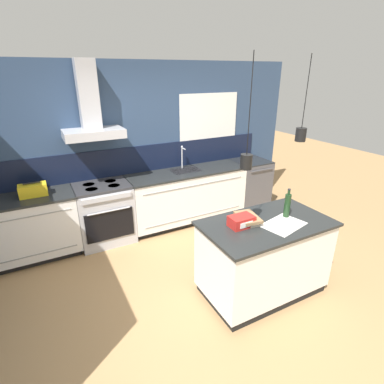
% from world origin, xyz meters
% --- Properties ---
extents(ground_plane, '(16.00, 16.00, 0.00)m').
position_xyz_m(ground_plane, '(0.00, 0.00, 0.00)').
color(ground_plane, '#A87F51').
rests_on(ground_plane, ground).
extents(wall_back, '(5.60, 2.50, 2.60)m').
position_xyz_m(wall_back, '(-0.04, 2.00, 1.35)').
color(wall_back, navy).
rests_on(wall_back, ground_plane).
extents(counter_run_left, '(1.25, 0.64, 0.91)m').
position_xyz_m(counter_run_left, '(-1.74, 1.69, 0.46)').
color(counter_run_left, black).
rests_on(counter_run_left, ground_plane).
extents(counter_run_sink, '(2.02, 0.64, 1.29)m').
position_xyz_m(counter_run_sink, '(0.67, 1.69, 0.46)').
color(counter_run_sink, black).
rests_on(counter_run_sink, ground_plane).
extents(oven_range, '(0.79, 0.66, 0.91)m').
position_xyz_m(oven_range, '(-0.73, 1.69, 0.46)').
color(oven_range, '#B5B5BA').
rests_on(oven_range, ground_plane).
extents(dishwasher, '(0.63, 0.65, 0.91)m').
position_xyz_m(dishwasher, '(1.98, 1.69, 0.46)').
color(dishwasher, '#4C4C51').
rests_on(dishwasher, ground_plane).
extents(kitchen_island, '(1.43, 0.83, 0.91)m').
position_xyz_m(kitchen_island, '(0.62, -0.33, 0.46)').
color(kitchen_island, black).
rests_on(kitchen_island, ground_plane).
extents(bottle_on_island, '(0.07, 0.07, 0.34)m').
position_xyz_m(bottle_on_island, '(0.89, -0.33, 1.05)').
color(bottle_on_island, '#193319').
rests_on(bottle_on_island, kitchen_island).
extents(book_stack, '(0.27, 0.35, 0.08)m').
position_xyz_m(book_stack, '(0.42, -0.23, 0.95)').
color(book_stack, beige).
rests_on(book_stack, kitchen_island).
extents(red_supply_box, '(0.26, 0.18, 0.12)m').
position_xyz_m(red_supply_box, '(0.31, -0.27, 0.97)').
color(red_supply_box, red).
rests_on(red_supply_box, kitchen_island).
extents(paper_pile, '(0.52, 0.42, 0.01)m').
position_xyz_m(paper_pile, '(0.73, -0.46, 0.91)').
color(paper_pile, silver).
rests_on(paper_pile, kitchen_island).
extents(yellow_toolbox, '(0.34, 0.18, 0.19)m').
position_xyz_m(yellow_toolbox, '(-1.60, 1.69, 0.99)').
color(yellow_toolbox, gold).
rests_on(yellow_toolbox, counter_run_left).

